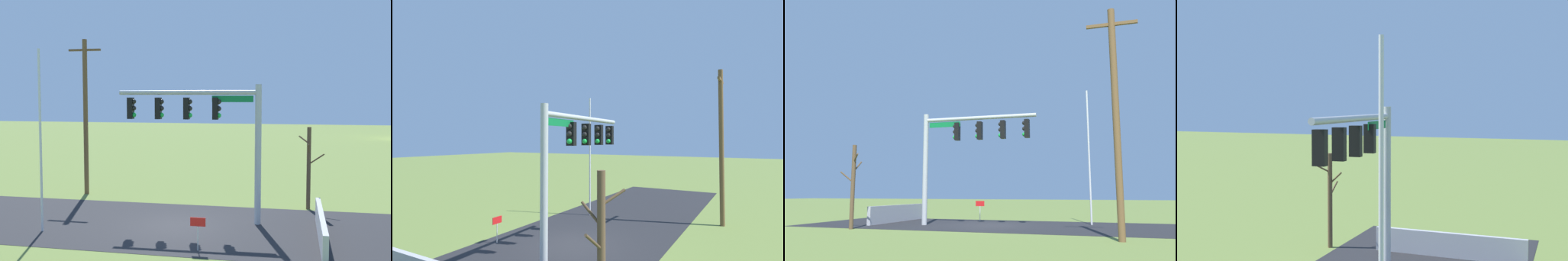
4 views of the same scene
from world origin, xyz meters
TOP-DOWN VIEW (x-y plane):
  - retaining_fence at (5.99, -0.77)m, footprint 0.20×6.16m
  - signal_mast at (1.30, 0.87)m, footprint 6.35×0.49m
  - flagpole at (-5.22, -2.00)m, footprint 0.10×0.10m
  - bare_tree at (5.63, 4.32)m, footprint 1.27×1.02m

SIDE VIEW (x-z plane):
  - retaining_fence at x=5.99m, z-range 0.00..1.00m
  - bare_tree at x=5.63m, z-range 0.06..4.13m
  - flagpole at x=-5.22m, z-range 0.00..7.49m
  - signal_mast at x=1.30m, z-range 1.35..7.44m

